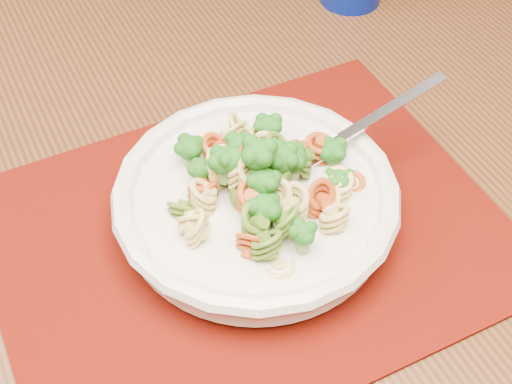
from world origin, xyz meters
TOP-DOWN VIEW (x-y plane):
  - dining_table at (0.33, -0.04)m, footprint 1.72×1.27m
  - placemat at (0.25, -0.10)m, footprint 0.50×0.43m
  - pasta_bowl at (0.26, -0.09)m, footprint 0.25×0.25m
  - pasta_broccoli_heap at (0.26, -0.09)m, footprint 0.22×0.22m
  - fork at (0.34, -0.09)m, footprint 0.18×0.06m

SIDE VIEW (x-z plane):
  - dining_table at x=0.33m, z-range 0.29..1.04m
  - placemat at x=0.25m, z-range 0.75..0.75m
  - pasta_bowl at x=0.26m, z-range 0.76..0.81m
  - fork at x=0.34m, z-range 0.76..0.84m
  - pasta_broccoli_heap at x=0.26m, z-range 0.77..0.83m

